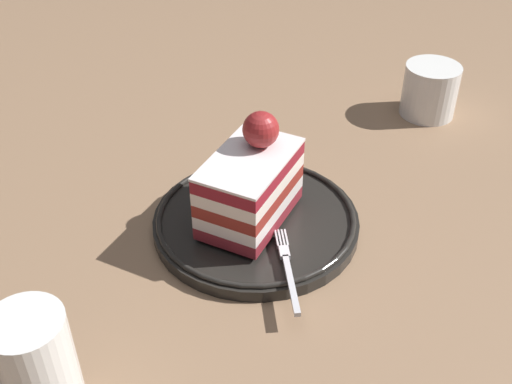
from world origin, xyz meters
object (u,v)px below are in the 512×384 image
at_px(dessert_plate, 256,221).
at_px(drink_glass_near, 41,378).
at_px(cake_slice, 251,184).
at_px(fork, 287,267).
at_px(drink_glass_far, 430,92).

xyz_separation_m(dessert_plate, drink_glass_near, (0.25, -0.13, 0.04)).
relative_size(dessert_plate, cake_slice, 1.66).
xyz_separation_m(fork, drink_glass_far, (-0.36, 0.17, 0.01)).
height_order(cake_slice, fork, cake_slice).
xyz_separation_m(cake_slice, drink_glass_near, (0.25, -0.13, -0.01)).
bearing_deg(drink_glass_far, fork, -24.77).
bearing_deg(drink_glass_far, dessert_plate, -36.56).
relative_size(cake_slice, fork, 1.18).
bearing_deg(cake_slice, fork, 31.07).
distance_m(dessert_plate, drink_glass_far, 0.35).
relative_size(dessert_plate, fork, 1.95).
bearing_deg(drink_glass_near, drink_glass_far, 147.57).
bearing_deg(cake_slice, dessert_plate, 120.74).
xyz_separation_m(cake_slice, fork, (0.08, 0.05, -0.04)).
height_order(cake_slice, drink_glass_far, cake_slice).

